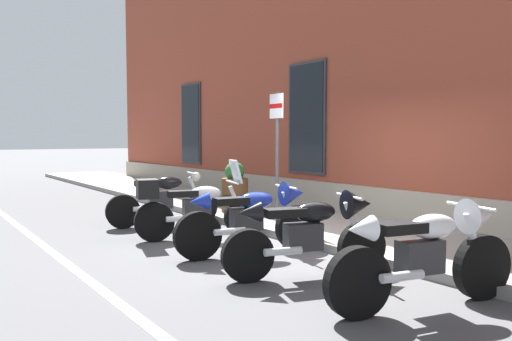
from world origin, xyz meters
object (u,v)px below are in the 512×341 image
at_px(motorcycle_silver_touring, 193,206).
at_px(parking_sign, 277,138).
at_px(motorcycle_blue_sport, 255,215).
at_px(motorcycle_white_sport, 431,250).
at_px(barrel_planter, 235,190).
at_px(motorcycle_black_naked, 164,200).
at_px(motorcycle_black_sport, 314,230).

bearing_deg(motorcycle_silver_touring, parking_sign, 87.21).
relative_size(motorcycle_blue_sport, parking_sign, 0.93).
distance_m(motorcycle_silver_touring, motorcycle_white_sport, 4.24).
xyz_separation_m(motorcycle_blue_sport, barrel_planter, (-2.81, 1.51, 0.03)).
distance_m(motorcycle_white_sport, barrel_planter, 5.77).
bearing_deg(parking_sign, motorcycle_silver_touring, -92.79).
bearing_deg(motorcycle_black_naked, motorcycle_white_sport, 1.72).
bearing_deg(motorcycle_black_sport, parking_sign, 149.86).
relative_size(parking_sign, barrel_planter, 2.27).
relative_size(motorcycle_black_naked, motorcycle_black_sport, 1.02).
xyz_separation_m(motorcycle_silver_touring, motorcycle_blue_sport, (1.45, 0.21, 0.02)).
relative_size(motorcycle_silver_touring, motorcycle_black_sport, 1.03).
xyz_separation_m(motorcycle_black_naked, motorcycle_black_sport, (4.14, -0.01, 0.07)).
bearing_deg(motorcycle_blue_sport, motorcycle_black_naked, -178.61).
xyz_separation_m(motorcycle_black_naked, barrel_planter, (0.02, 1.58, 0.09)).
distance_m(motorcycle_silver_touring, motorcycle_black_sport, 2.76).
height_order(motorcycle_black_sport, barrel_planter, barrel_planter).
bearing_deg(motorcycle_black_naked, motorcycle_black_sport, -0.20).
bearing_deg(motorcycle_black_sport, barrel_planter, 158.91).
relative_size(motorcycle_black_sport, parking_sign, 0.86).
distance_m(motorcycle_black_naked, barrel_planter, 1.58).
distance_m(motorcycle_black_naked, motorcycle_silver_touring, 1.38).
xyz_separation_m(motorcycle_white_sport, barrel_planter, (-5.59, 1.41, 0.01)).
relative_size(motorcycle_silver_touring, barrel_planter, 2.00).
xyz_separation_m(motorcycle_black_naked, motorcycle_blue_sport, (2.82, 0.07, 0.07)).
relative_size(motorcycle_silver_touring, motorcycle_white_sport, 0.97).
bearing_deg(motorcycle_blue_sport, barrel_planter, 151.76).
distance_m(motorcycle_blue_sport, barrel_planter, 3.19).
relative_size(motorcycle_blue_sport, motorcycle_black_sport, 1.08).
relative_size(motorcycle_silver_touring, motorcycle_blue_sport, 0.95).
bearing_deg(motorcycle_black_naked, motorcycle_silver_touring, -5.98).
height_order(motorcycle_silver_touring, motorcycle_white_sport, motorcycle_silver_touring).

